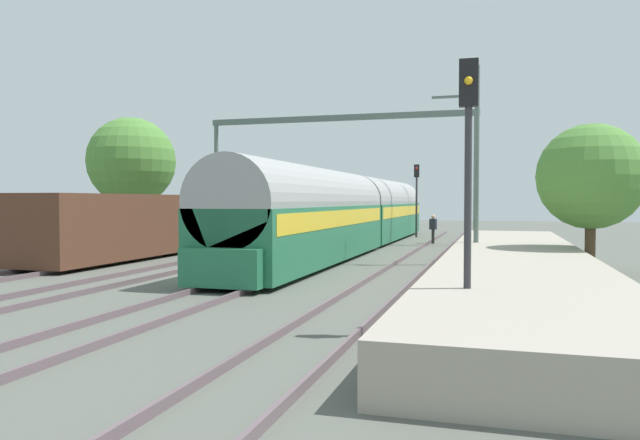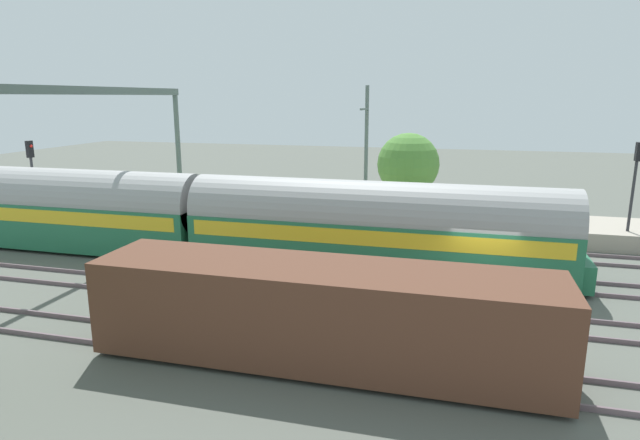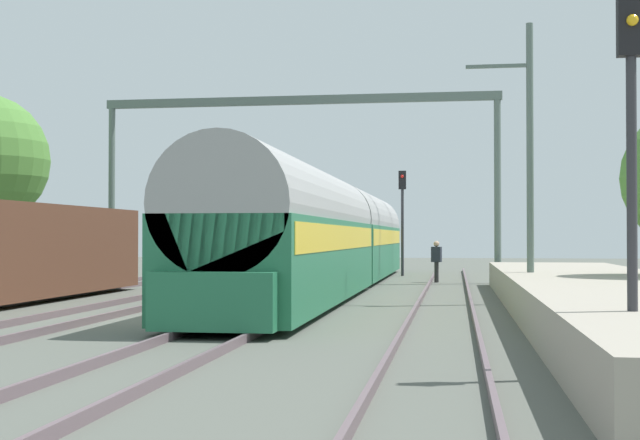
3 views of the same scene
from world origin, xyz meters
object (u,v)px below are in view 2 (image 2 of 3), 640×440
Objects in this scene: freight_car at (321,314)px; catenary_gantry at (79,132)px; passenger_train at (200,217)px; railway_signal_far at (33,175)px; railway_signal_near at (634,182)px; person_crossing at (151,215)px.

catenary_gantry is (6.26, 12.41, 4.46)m from freight_car.
passenger_train is 11.11m from railway_signal_far.
passenger_train is 6.42× the size of railway_signal_far.
railway_signal_far is at bearing 99.16° from railway_signal_near.
railway_signal_far is at bearing 79.99° from passenger_train.
freight_car is (-8.35, -7.98, -0.50)m from passenger_train.
passenger_train reaches higher than person_crossing.
railway_signal_far is (1.92, 10.87, 1.30)m from passenger_train.
person_crossing is at bearing 53.25° from passenger_train.
railway_signal_far reaches higher than passenger_train.
person_crossing is at bearing 5.02° from catenary_gantry.
catenary_gantry reaches higher than passenger_train.
freight_car is 21.54m from railway_signal_far.
passenger_train is at bearing -64.75° from catenary_gantry.
freight_car reaches higher than person_crossing.
passenger_train is at bearing 69.65° from person_crossing.
catenary_gantry is at bearing 21.41° from person_crossing.
person_crossing is 6.59m from railway_signal_far.
freight_car is at bearing 63.42° from person_crossing.
passenger_train is 18.99× the size of person_crossing.
freight_car is 2.46× the size of railway_signal_near.
railway_signal_near reaches higher than person_crossing.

